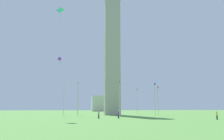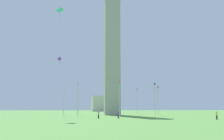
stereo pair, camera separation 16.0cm
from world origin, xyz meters
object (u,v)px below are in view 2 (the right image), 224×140
object	(u,v)px
kite_purple_delta	(60,59)
distant_building	(103,104)
flagpole_nw	(78,97)
person_yellow_shirt	(217,115)
flagpole_s	(107,100)
flagpole_w	(64,99)
flagpole_e	(158,99)
flagpole_ne	(155,98)
flagpole_n	(119,97)
person_gray_shirt	(98,114)
flagpole_sw	(79,100)
obelisk_monument	(112,47)
person_purple_shirt	(118,114)
kite_cyan_diamond	(60,10)
flagpole_se	(137,100)

from	to	relation	value
kite_purple_delta	distant_building	distance (m)	89.97
flagpole_nw	person_yellow_shirt	distance (m)	34.48
flagpole_s	flagpole_w	distance (m)	21.42
flagpole_e	flagpole_s	bearing A→B (deg)	-135.00
flagpole_ne	flagpole_n	bearing A→B (deg)	-67.50
person_gray_shirt	kite_purple_delta	xyz separation A→B (m)	(-13.36, -9.83, 14.50)
flagpole_n	flagpole_w	size ratio (longest dim) A/B	1.00
flagpole_ne	person_yellow_shirt	distance (m)	21.90
flagpole_n	person_gray_shirt	size ratio (longest dim) A/B	5.42
flagpole_s	flagpole_sw	bearing A→B (deg)	-67.50
flagpole_ne	flagpole_e	distance (m)	11.59
obelisk_monument	flagpole_s	distance (m)	22.79
flagpole_n	kite_purple_delta	xyz separation A→B (m)	(-4.65, -15.75, 10.29)
person_purple_shirt	distant_building	world-z (taller)	distant_building
flagpole_sw	distant_building	world-z (taller)	distant_building
flagpole_s	person_gray_shirt	bearing A→B (deg)	-8.63
kite_cyan_diamond	flagpole_n	bearing A→B (deg)	112.20
flagpole_s	kite_purple_delta	size ratio (longest dim) A/B	4.44
flagpole_se	flagpole_s	distance (m)	11.59
obelisk_monument	flagpole_nw	distance (m)	22.85
obelisk_monument	flagpole_sw	bearing A→B (deg)	-134.86
flagpole_s	person_yellow_shirt	size ratio (longest dim) A/B	5.64
flagpole_s	person_yellow_shirt	xyz separation A→B (m)	(46.53, 16.55, -4.24)
obelisk_monument	flagpole_ne	bearing A→B (deg)	44.86
flagpole_sw	person_gray_shirt	size ratio (longest dim) A/B	5.42
kite_cyan_diamond	person_purple_shirt	bearing A→B (deg)	79.01
flagpole_n	person_gray_shirt	xyz separation A→B (m)	(8.71, -5.92, -4.21)
flagpole_sw	flagpole_nw	bearing A→B (deg)	0.00
kite_purple_delta	flagpole_ne	bearing A→B (deg)	89.54
flagpole_n	person_gray_shirt	distance (m)	11.34
flagpole_n	flagpole_w	distance (m)	21.42
flagpole_sw	flagpole_w	xyz separation A→B (m)	(10.71, -4.44, 0.00)
flagpole_se	flagpole_w	size ratio (longest dim) A/B	1.00
flagpole_ne	flagpole_w	world-z (taller)	same
obelisk_monument	kite_purple_delta	size ratio (longest dim) A/B	21.05
flagpole_s	flagpole_nw	xyz separation A→B (m)	(25.86, -10.71, 0.00)
flagpole_sw	person_gray_shirt	bearing A→B (deg)	7.89
flagpole_nw	kite_purple_delta	distance (m)	11.46
flagpole_n	flagpole_nw	world-z (taller)	same
kite_cyan_diamond	distant_building	size ratio (longest dim) A/B	0.12
person_gray_shirt	flagpole_n	bearing A→B (deg)	-45.07
person_gray_shirt	kite_purple_delta	bearing A→B (deg)	25.48
flagpole_ne	person_purple_shirt	bearing A→B (deg)	-43.15
flagpole_n	flagpole_se	bearing A→B (deg)	157.50
flagpole_w	person_gray_shirt	xyz separation A→B (m)	(23.86, 9.23, -4.21)
flagpole_ne	flagpole_s	size ratio (longest dim) A/B	1.00
flagpole_s	person_purple_shirt	world-z (taller)	flagpole_s
flagpole_s	distant_building	size ratio (longest dim) A/B	0.49
person_purple_shirt	distant_building	size ratio (longest dim) A/B	0.09
flagpole_se	distant_building	bearing A→B (deg)	-173.82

